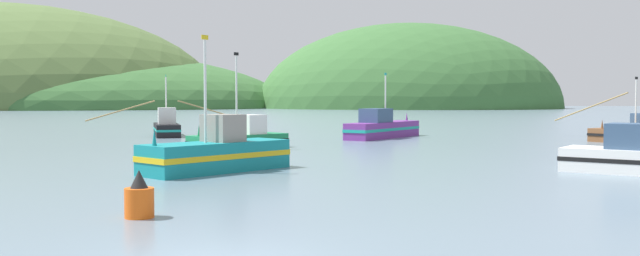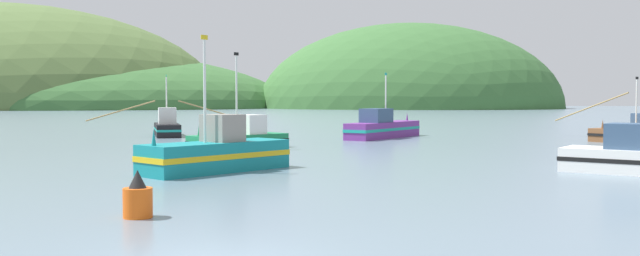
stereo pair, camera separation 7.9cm
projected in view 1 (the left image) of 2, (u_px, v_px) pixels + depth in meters
The scene contains 8 objects.
hill_far_center at pixel (56, 107), 247.81m from camera, with size 177.01×141.61×42.60m, color #386633.
hill_far_left at pixel (406, 108), 231.10m from camera, with size 105.83×84.66×59.22m, color #386633.
fishing_boat_brown at pixel (639, 131), 52.03m from camera, with size 10.38×11.82×4.99m.
fishing_boat_purple at pixel (382, 128), 54.54m from camera, with size 6.07×9.87×5.43m.
fishing_boat_green at pixel (241, 138), 42.78m from camera, with size 5.94×6.67×6.25m.
fishing_boat_black at pixel (167, 127), 57.31m from camera, with size 12.36×7.31×5.38m.
fishing_boat_teal at pixel (217, 153), 29.33m from camera, with size 5.87×7.11×6.04m.
channel_buoy at pixel (139, 199), 17.90m from camera, with size 0.80×0.80×1.32m.
Camera 1 is at (3.68, -12.27, 3.25)m, focal length 36.85 mm.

